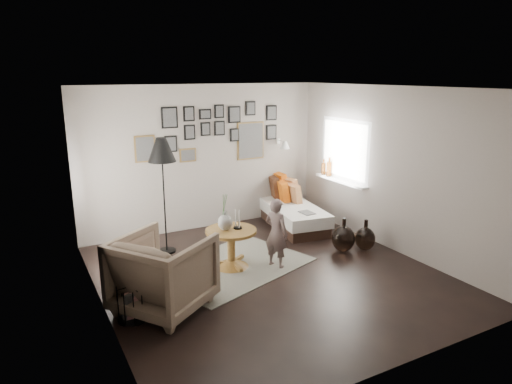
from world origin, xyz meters
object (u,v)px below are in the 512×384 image
vase (225,219)px  magazine_basket (132,303)px  pedestal_table (231,250)px  demijohn_large (343,239)px  armchair (163,273)px  child (276,233)px  floor_lamp (162,154)px  daybed (290,210)px  demijohn_small (365,239)px

vase → magazine_basket: bearing=-152.7°
pedestal_table → demijohn_large: bearing=-9.0°
pedestal_table → armchair: 1.45m
vase → child: vase is taller
floor_lamp → demijohn_large: (2.50, -1.33, -1.37)m
armchair → demijohn_large: 3.12m
vase → armchair: 1.40m
daybed → floor_lamp: 2.79m
armchair → demijohn_small: 3.46m
magazine_basket → demijohn_large: 3.52m
floor_lamp → magazine_basket: floor_lamp is taller
vase → daybed: (1.88, 1.22, -0.47)m
armchair → demijohn_small: armchair is taller
demijohn_large → child: bearing=179.9°
pedestal_table → magazine_basket: 1.82m
pedestal_table → child: child is taller
floor_lamp → magazine_basket: 2.49m
child → demijohn_large: bearing=-115.8°
pedestal_table → child: size_ratio=0.71×
armchair → floor_lamp: bearing=-52.8°
pedestal_table → floor_lamp: bearing=122.4°
demijohn_small → pedestal_table: bearing=169.3°
daybed → magazine_basket: bearing=-140.8°
pedestal_table → child: bearing=-26.2°
pedestal_table → vase: vase is taller
pedestal_table → daybed: bearing=34.6°
armchair → child: 1.88m
pedestal_table → child: 0.71m
floor_lamp → child: floor_lamp is taller
daybed → pedestal_table: bearing=-136.7°
armchair → demijohn_large: (3.08, 0.43, -0.25)m
demijohn_large → child: child is taller
vase → magazine_basket: vase is taller
vase → demijohn_small: vase is taller
vase → magazine_basket: size_ratio=1.27×
floor_lamp → demijohn_large: 3.15m
daybed → vase: bearing=-138.3°
vase → demijohn_small: (2.27, -0.43, -0.56)m
armchair → magazine_basket: size_ratio=2.47×
magazine_basket → demijohn_small: 3.85m
pedestal_table → demijohn_large: (1.84, -0.29, -0.05)m
daybed → armchair: 3.63m
pedestal_table → demijohn_small: (2.19, -0.41, -0.08)m
vase → daybed: vase is taller
magazine_basket → armchair: bearing=9.1°
demijohn_large → floor_lamp: bearing=152.0°
daybed → child: 1.97m
armchair → demijohn_large: bearing=-116.6°
daybed → demijohn_small: 1.70m
child → daybed: bearing=-64.0°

